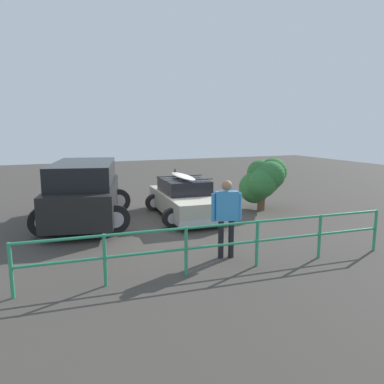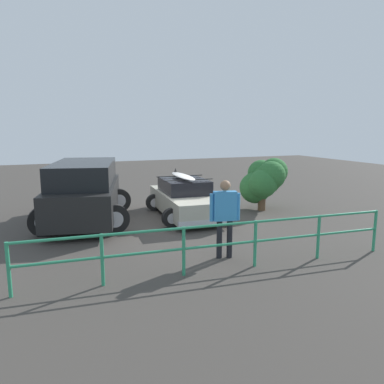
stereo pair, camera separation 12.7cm
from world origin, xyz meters
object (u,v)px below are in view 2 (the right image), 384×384
object	(u,v)px
sedan_car	(185,199)
person_bystander	(225,212)
bush_near_left	(264,180)
suv_car	(85,192)

from	to	relation	value
sedan_car	person_bystander	size ratio (longest dim) A/B	2.24
person_bystander	bush_near_left	size ratio (longest dim) A/B	0.97
suv_car	person_bystander	distance (m)	5.31
person_bystander	suv_car	bearing A→B (deg)	-60.12
suv_car	person_bystander	bearing A→B (deg)	119.88
sedan_car	suv_car	xyz separation A→B (m)	(3.26, -0.40, 0.40)
person_bystander	bush_near_left	world-z (taller)	bush_near_left
sedan_car	bush_near_left	size ratio (longest dim) A/B	2.17
person_bystander	sedan_car	bearing A→B (deg)	-98.29
bush_near_left	person_bystander	bearing A→B (deg)	48.27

